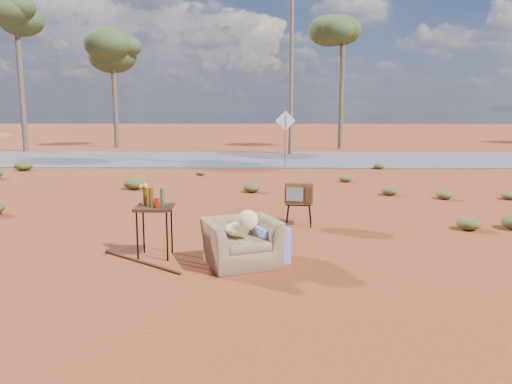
{
  "coord_description": "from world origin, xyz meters",
  "views": [
    {
      "loc": [
        0.64,
        -7.39,
        2.24
      ],
      "look_at": [
        0.52,
        1.27,
        0.8
      ],
      "focal_mm": 35.0,
      "sensor_mm": 36.0,
      "label": 1
    }
  ],
  "objects": [
    {
      "name": "side_table",
      "position": [
        -1.05,
        0.02,
        0.82
      ],
      "size": [
        0.57,
        0.57,
        1.1
      ],
      "rotation": [
        0.0,
        0.0,
        0.03
      ],
      "color": "#332012",
      "rests_on": "ground"
    },
    {
      "name": "armchair",
      "position": [
        0.4,
        -0.33,
        0.42
      ],
      "size": [
        1.33,
        1.15,
        0.9
      ],
      "rotation": [
        0.0,
        0.0,
        0.38
      ],
      "color": "brown",
      "rests_on": "ground"
    },
    {
      "name": "road_sign",
      "position": [
        1.5,
        12.0,
        1.5
      ],
      "size": [
        0.78,
        0.06,
        2.19
      ],
      "color": "brown",
      "rests_on": "ground"
    },
    {
      "name": "eucalyptus_left",
      "position": [
        -12.0,
        19.0,
        6.92
      ],
      "size": [
        3.2,
        3.2,
        8.1
      ],
      "color": "brown",
      "rests_on": "ground"
    },
    {
      "name": "tv_unit",
      "position": [
        1.34,
        2.12,
        0.64
      ],
      "size": [
        0.58,
        0.49,
        0.86
      ],
      "rotation": [
        0.0,
        0.0,
        -0.11
      ],
      "color": "black",
      "rests_on": "ground"
    },
    {
      "name": "highway",
      "position": [
        0.0,
        15.0,
        0.02
      ],
      "size": [
        140.0,
        7.0,
        0.04
      ],
      "primitive_type": "cube",
      "color": "#565659",
      "rests_on": "ground"
    },
    {
      "name": "scrub_patch",
      "position": [
        -0.82,
        4.41,
        0.14
      ],
      "size": [
        17.49,
        8.07,
        0.33
      ],
      "color": "#4B5425",
      "rests_on": "ground"
    },
    {
      "name": "rusty_bar",
      "position": [
        -1.16,
        -0.34,
        0.02
      ],
      "size": [
        1.38,
        1.1,
        0.05
      ],
      "primitive_type": "cylinder",
      "rotation": [
        0.0,
        1.57,
        -0.67
      ],
      "color": "#491F13",
      "rests_on": "ground"
    },
    {
      "name": "eucalyptus_near_left",
      "position": [
        -8.0,
        22.0,
        5.45
      ],
      "size": [
        3.2,
        3.2,
        6.6
      ],
      "color": "brown",
      "rests_on": "ground"
    },
    {
      "name": "eucalyptus_center",
      "position": [
        5.0,
        21.0,
        6.43
      ],
      "size": [
        3.2,
        3.2,
        7.6
      ],
      "color": "brown",
      "rests_on": "ground"
    },
    {
      "name": "ground",
      "position": [
        0.0,
        0.0,
        0.0
      ],
      "size": [
        140.0,
        140.0,
        0.0
      ],
      "primitive_type": "plane",
      "color": "brown",
      "rests_on": "ground"
    },
    {
      "name": "utility_pole_center",
      "position": [
        2.0,
        17.5,
        4.15
      ],
      "size": [
        1.4,
        0.2,
        8.0
      ],
      "color": "brown",
      "rests_on": "ground"
    }
  ]
}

